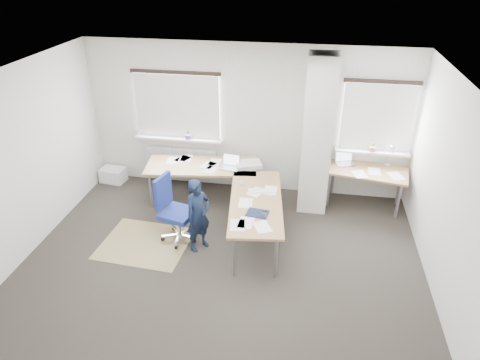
% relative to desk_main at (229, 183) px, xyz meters
% --- Properties ---
extents(ground, '(6.00, 6.00, 0.00)m').
position_rel_desk_main_xyz_m(ground, '(0.11, -1.33, -0.69)').
color(ground, '#282520').
rests_on(ground, ground).
extents(room_shell, '(6.04, 5.04, 2.82)m').
position_rel_desk_main_xyz_m(room_shell, '(0.29, -0.87, 1.05)').
color(room_shell, beige).
rests_on(room_shell, ground).
extents(floor_mat, '(1.44, 1.24, 0.01)m').
position_rel_desk_main_xyz_m(floor_mat, '(-1.21, -0.97, -0.69)').
color(floor_mat, '#917C4F').
rests_on(floor_mat, ground).
extents(white_crate, '(0.51, 0.39, 0.29)m').
position_rel_desk_main_xyz_m(white_crate, '(-2.59, 0.92, -0.55)').
color(white_crate, white).
rests_on(white_crate, ground).
extents(desk_main, '(2.71, 2.63, 0.96)m').
position_rel_desk_main_xyz_m(desk_main, '(0.00, 0.00, 0.00)').
color(desk_main, olive).
rests_on(desk_main, ground).
extents(desk_side, '(1.50, 0.93, 1.22)m').
position_rel_desk_main_xyz_m(desk_side, '(2.34, 0.84, -0.01)').
color(desk_side, olive).
rests_on(desk_side, ground).
extents(task_chair, '(0.62, 0.60, 1.11)m').
position_rel_desk_main_xyz_m(task_chair, '(-0.73, -0.74, -0.38)').
color(task_chair, navy).
rests_on(task_chair, ground).
extents(person, '(0.49, 0.52, 1.20)m').
position_rel_desk_main_xyz_m(person, '(-0.31, -0.92, -0.09)').
color(person, black).
rests_on(person, ground).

